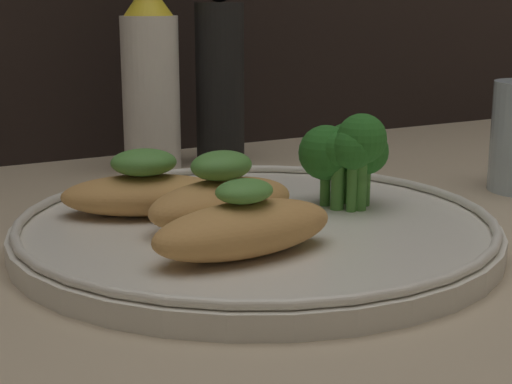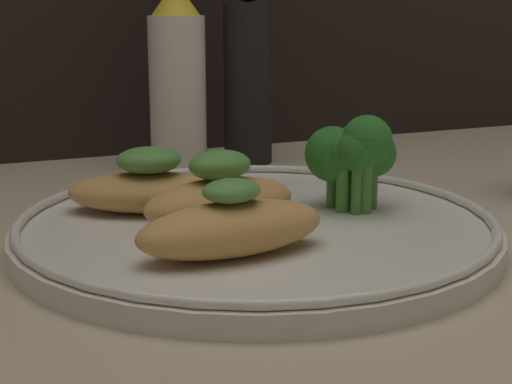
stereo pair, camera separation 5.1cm
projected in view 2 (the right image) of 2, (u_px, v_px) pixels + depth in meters
ground_plane at (256, 249)px, 51.91cm from camera, size 180.00×180.00×1.00cm
plate at (256, 227)px, 51.56cm from camera, size 31.68×31.68×2.00cm
grilled_meat_front at (232, 226)px, 44.35cm from camera, size 11.83×5.68×4.44cm
grilled_meat_middle at (223, 199)px, 49.65cm from camera, size 11.24×6.93×4.94cm
grilled_meat_back at (150, 187)px, 53.64cm from camera, size 12.36×9.03×4.48cm
broccoli_bunch at (354, 152)px, 53.41cm from camera, size 6.01×5.83×6.73cm
sauce_bottle at (177, 81)px, 72.65cm from camera, size 5.27×5.27×17.30cm
pepper_grinder at (248, 77)px, 75.31cm from camera, size 4.66×4.66×18.37cm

